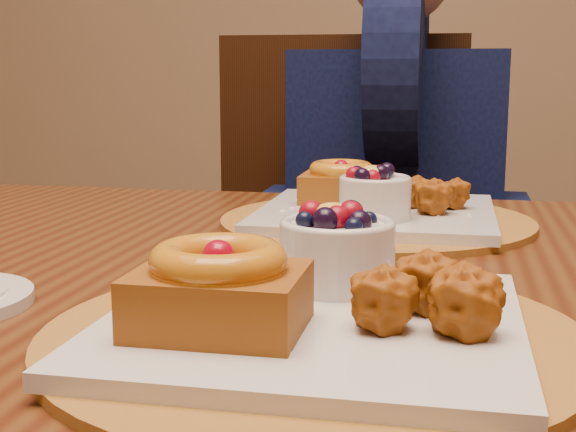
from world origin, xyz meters
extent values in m
cube|color=#39170A|center=(0.10, 0.13, 0.73)|extent=(1.60, 0.90, 0.04)
cylinder|color=brown|center=(0.10, -0.09, 0.76)|extent=(0.38, 0.38, 0.01)
cube|color=beige|center=(0.10, -0.09, 0.77)|extent=(0.28, 0.28, 0.01)
cube|color=#4C1C07|center=(0.05, -0.14, 0.79)|extent=(0.11, 0.09, 0.04)
torus|color=#9D5609|center=(0.05, -0.14, 0.82)|extent=(0.09, 0.09, 0.02)
sphere|color=maroon|center=(0.05, -0.14, 0.82)|extent=(0.02, 0.02, 0.02)
sphere|color=#99480B|center=(0.18, -0.07, 0.79)|extent=(0.04, 0.04, 0.04)
sphere|color=#99480B|center=(0.15, -0.12, 0.79)|extent=(0.04, 0.04, 0.04)
sphere|color=#99480B|center=(0.20, -0.12, 0.79)|extent=(0.04, 0.04, 0.04)
cylinder|color=beige|center=(0.11, -0.02, 0.80)|extent=(0.09, 0.09, 0.05)
torus|color=beige|center=(0.11, -0.02, 0.82)|extent=(0.09, 0.09, 0.01)
ellipsoid|color=gold|center=(0.10, -0.02, 0.83)|extent=(0.03, 0.03, 0.02)
cylinder|color=brown|center=(0.10, 0.35, 0.76)|extent=(0.38, 0.38, 0.01)
cube|color=beige|center=(0.10, 0.35, 0.77)|extent=(0.28, 0.28, 0.01)
cube|color=#4C1C07|center=(0.05, 0.39, 0.79)|extent=(0.10, 0.08, 0.04)
torus|color=#9D5609|center=(0.05, 0.39, 0.82)|extent=(0.08, 0.08, 0.02)
sphere|color=maroon|center=(0.05, 0.39, 0.82)|extent=(0.02, 0.02, 0.02)
sphere|color=#99480B|center=(0.17, 0.32, 0.79)|extent=(0.04, 0.04, 0.04)
sphere|color=#99480B|center=(0.15, 0.37, 0.79)|extent=(0.04, 0.04, 0.04)
sphere|color=#99480B|center=(0.20, 0.37, 0.79)|extent=(0.04, 0.04, 0.04)
cylinder|color=beige|center=(0.11, 0.28, 0.80)|extent=(0.08, 0.08, 0.05)
torus|color=beige|center=(0.11, 0.28, 0.82)|extent=(0.08, 0.08, 0.01)
ellipsoid|color=gold|center=(0.10, 0.28, 0.83)|extent=(0.03, 0.03, 0.02)
cube|color=black|center=(-0.03, 0.74, 0.50)|extent=(0.49, 0.49, 0.04)
cylinder|color=black|center=(-0.24, 0.95, 0.24)|extent=(0.04, 0.04, 0.48)
cylinder|color=black|center=(0.18, 0.94, 0.24)|extent=(0.04, 0.04, 0.48)
cube|color=black|center=(-0.03, 0.96, 0.75)|extent=(0.49, 0.04, 0.51)
cube|color=black|center=(0.09, 0.84, 0.71)|extent=(0.37, 0.20, 0.53)
cylinder|color=black|center=(0.09, 0.84, 0.96)|extent=(0.09, 0.41, 0.41)
cube|color=black|center=(-0.10, 0.72, 0.69)|extent=(0.07, 0.27, 0.07)
cube|color=black|center=(0.29, 0.72, 0.69)|extent=(0.07, 0.27, 0.07)
camera|label=1|loc=(0.19, -0.62, 0.94)|focal=50.00mm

